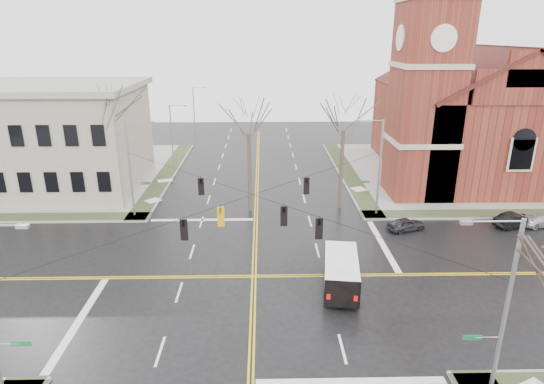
{
  "coord_description": "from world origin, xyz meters",
  "views": [
    {
      "loc": [
        0.68,
        -28.65,
        16.41
      ],
      "look_at": [
        1.41,
        6.0,
        4.28
      ],
      "focal_mm": 30.0,
      "sensor_mm": 36.0,
      "label": 1
    }
  ],
  "objects_px": {
    "parked_car_b": "(515,220)",
    "tree_nw_far": "(112,115)",
    "church": "(466,105)",
    "streetlight_north_a": "(173,134)",
    "signal_pole_se": "(503,306)",
    "parked_car_c": "(541,220)",
    "signal_pole_ne": "(378,165)",
    "tree_nw_near": "(249,128)",
    "streetlight_north_b": "(195,109)",
    "cargo_van": "(341,270)",
    "tree_ne": "(344,125)",
    "signal_pole_nw": "(131,166)",
    "parked_car_a": "(406,224)"
  },
  "relations": [
    {
      "from": "signal_pole_nw",
      "to": "parked_car_c",
      "type": "bearing_deg",
      "value": -4.71
    },
    {
      "from": "church",
      "to": "cargo_van",
      "type": "relative_size",
      "value": 4.59
    },
    {
      "from": "tree_nw_far",
      "to": "signal_pole_ne",
      "type": "bearing_deg",
      "value": -5.52
    },
    {
      "from": "parked_car_b",
      "to": "parked_car_c",
      "type": "height_order",
      "value": "parked_car_b"
    },
    {
      "from": "parked_car_b",
      "to": "parked_car_c",
      "type": "xyz_separation_m",
      "value": [
        2.44,
        0.13,
        -0.07
      ]
    },
    {
      "from": "signal_pole_ne",
      "to": "signal_pole_nw",
      "type": "height_order",
      "value": "same"
    },
    {
      "from": "signal_pole_se",
      "to": "parked_car_c",
      "type": "xyz_separation_m",
      "value": [
        14.34,
        19.95,
        -4.38
      ]
    },
    {
      "from": "church",
      "to": "cargo_van",
      "type": "distance_m",
      "value": 33.09
    },
    {
      "from": "streetlight_north_b",
      "to": "parked_car_b",
      "type": "xyz_separation_m",
      "value": [
        33.87,
        -39.68,
        -3.83
      ]
    },
    {
      "from": "parked_car_c",
      "to": "tree_nw_near",
      "type": "height_order",
      "value": "tree_nw_near"
    },
    {
      "from": "cargo_van",
      "to": "tree_ne",
      "type": "relative_size",
      "value": 0.52
    },
    {
      "from": "church",
      "to": "parked_car_b",
      "type": "height_order",
      "value": "church"
    },
    {
      "from": "church",
      "to": "tree_nw_near",
      "type": "height_order",
      "value": "church"
    },
    {
      "from": "parked_car_b",
      "to": "tree_nw_far",
      "type": "relative_size",
      "value": 0.31
    },
    {
      "from": "streetlight_north_b",
      "to": "signal_pole_ne",
      "type": "bearing_deg",
      "value": -58.95
    },
    {
      "from": "signal_pole_ne",
      "to": "tree_nw_near",
      "type": "xyz_separation_m",
      "value": [
        -11.9,
        1.33,
        3.2
      ]
    },
    {
      "from": "streetlight_north_b",
      "to": "tree_nw_near",
      "type": "relative_size",
      "value": 0.71
    },
    {
      "from": "cargo_van",
      "to": "tree_ne",
      "type": "bearing_deg",
      "value": 89.01
    },
    {
      "from": "tree_ne",
      "to": "streetlight_north_a",
      "type": "bearing_deg",
      "value": 142.23
    },
    {
      "from": "cargo_van",
      "to": "tree_nw_far",
      "type": "bearing_deg",
      "value": 149.35
    },
    {
      "from": "signal_pole_ne",
      "to": "tree_nw_far",
      "type": "bearing_deg",
      "value": 174.48
    },
    {
      "from": "signal_pole_ne",
      "to": "cargo_van",
      "type": "distance_m",
      "value": 14.52
    },
    {
      "from": "streetlight_north_a",
      "to": "tree_ne",
      "type": "bearing_deg",
      "value": -37.77
    },
    {
      "from": "parked_car_a",
      "to": "tree_nw_near",
      "type": "relative_size",
      "value": 0.3
    },
    {
      "from": "church",
      "to": "streetlight_north_a",
      "type": "height_order",
      "value": "church"
    },
    {
      "from": "signal_pole_nw",
      "to": "parked_car_b",
      "type": "relative_size",
      "value": 2.31
    },
    {
      "from": "signal_pole_se",
      "to": "parked_car_b",
      "type": "xyz_separation_m",
      "value": [
        11.89,
        19.82,
        -4.31
      ]
    },
    {
      "from": "streetlight_north_a",
      "to": "cargo_van",
      "type": "distance_m",
      "value": 33.97
    },
    {
      "from": "church",
      "to": "tree_nw_near",
      "type": "bearing_deg",
      "value": -154.74
    },
    {
      "from": "signal_pole_ne",
      "to": "parked_car_b",
      "type": "distance_m",
      "value": 13.04
    },
    {
      "from": "signal_pole_se",
      "to": "tree_ne",
      "type": "distance_m",
      "value": 25.25
    },
    {
      "from": "signal_pole_ne",
      "to": "cargo_van",
      "type": "relative_size",
      "value": 1.5
    },
    {
      "from": "tree_nw_near",
      "to": "tree_ne",
      "type": "height_order",
      "value": "tree_ne"
    },
    {
      "from": "streetlight_north_b",
      "to": "parked_car_a",
      "type": "height_order",
      "value": "streetlight_north_b"
    },
    {
      "from": "church",
      "to": "cargo_van",
      "type": "height_order",
      "value": "church"
    },
    {
      "from": "signal_pole_nw",
      "to": "parked_car_b",
      "type": "xyz_separation_m",
      "value": [
        34.54,
        -3.18,
        -4.31
      ]
    },
    {
      "from": "streetlight_north_b",
      "to": "signal_pole_se",
      "type": "bearing_deg",
      "value": -69.73
    },
    {
      "from": "parked_car_b",
      "to": "tree_ne",
      "type": "distance_m",
      "value": 17.53
    },
    {
      "from": "signal_pole_ne",
      "to": "signal_pole_se",
      "type": "height_order",
      "value": "same"
    },
    {
      "from": "church",
      "to": "parked_car_c",
      "type": "xyz_separation_m",
      "value": [
        0.89,
        -16.33,
        -7.87
      ]
    },
    {
      "from": "signal_pole_ne",
      "to": "streetlight_north_a",
      "type": "xyz_separation_m",
      "value": [
        -21.97,
        16.5,
        -0.48
      ]
    },
    {
      "from": "church",
      "to": "streetlight_north_a",
      "type": "bearing_deg",
      "value": 174.81
    },
    {
      "from": "signal_pole_ne",
      "to": "parked_car_b",
      "type": "height_order",
      "value": "signal_pole_ne"
    },
    {
      "from": "signal_pole_ne",
      "to": "signal_pole_nw",
      "type": "bearing_deg",
      "value": 180.0
    },
    {
      "from": "signal_pole_se",
      "to": "parked_car_b",
      "type": "distance_m",
      "value": 23.52
    },
    {
      "from": "tree_nw_near",
      "to": "tree_ne",
      "type": "distance_m",
      "value": 8.86
    },
    {
      "from": "parked_car_b",
      "to": "streetlight_north_b",
      "type": "bearing_deg",
      "value": 22.98
    },
    {
      "from": "tree_nw_far",
      "to": "streetlight_north_b",
      "type": "bearing_deg",
      "value": 85.59
    },
    {
      "from": "signal_pole_se",
      "to": "tree_nw_far",
      "type": "bearing_deg",
      "value": 134.11
    },
    {
      "from": "signal_pole_nw",
      "to": "tree_nw_near",
      "type": "height_order",
      "value": "tree_nw_near"
    }
  ]
}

